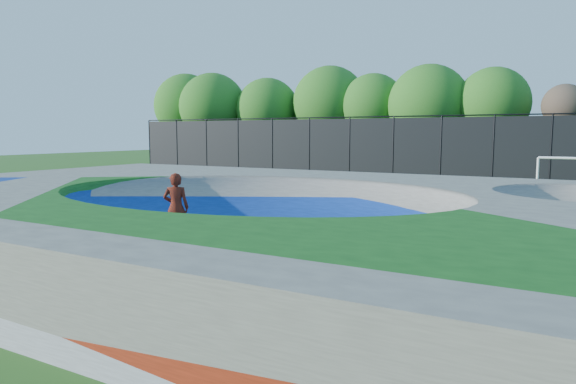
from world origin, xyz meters
name	(u,v)px	position (x,y,z in m)	size (l,w,h in m)	color
ground	(253,247)	(0.00, 0.00, 0.00)	(120.00, 120.00, 0.00)	#245317
skate_deck	(253,218)	(0.00, 0.00, 0.75)	(22.00, 14.00, 1.50)	gray
skater	(176,208)	(-2.16, -0.50, 0.94)	(0.69, 0.45, 1.88)	#A9280D
skateboard	(177,241)	(-2.16, -0.50, 0.03)	(0.78, 0.22, 0.05)	black
soccer_goal	(566,168)	(6.83, 18.19, 1.22)	(2.68, 0.12, 1.77)	white
fence	(441,147)	(0.00, 21.00, 2.10)	(48.09, 0.09, 4.04)	black
treeline	(417,103)	(-2.95, 26.05, 5.12)	(54.66, 7.93, 8.38)	#433121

